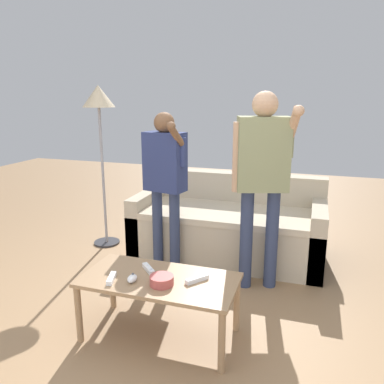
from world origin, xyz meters
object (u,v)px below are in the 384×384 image
Objects in this scene: player_right at (262,169)px; game_remote_wand_far at (149,269)px; player_left at (165,174)px; snack_bowl at (162,280)px; floor_lamp at (99,109)px; game_remote_wand_near at (197,279)px; coffee_table at (159,286)px; game_remote_wand_spare at (111,278)px; game_remote_nunchuk at (132,278)px; couch at (229,226)px.

player_right reaches higher than game_remote_wand_far.
player_right is at bearing -5.51° from player_left.
floor_lamp is (-1.26, 1.44, 1.00)m from snack_bowl.
game_remote_wand_near is 0.36m from game_remote_wand_far.
game_remote_wand_spare is at bearing -156.84° from coffee_table.
player_left is 10.34× the size of game_remote_wand_far.
floor_lamp is 11.22× the size of game_remote_wand_near.
player_left is (-0.34, 0.99, 0.54)m from coffee_table.
coffee_table is 0.19m from game_remote_nunchuk.
player_right is at bearing 56.13° from game_remote_nunchuk.
snack_bowl is 1.22m from player_right.
player_left reaches higher than snack_bowl.
snack_bowl is 1.09× the size of game_remote_wand_far.
couch is at bearing 87.05° from snack_bowl.
couch is 1.69m from game_remote_wand_spare.
game_remote_nunchuk is at bearing -161.21° from game_remote_wand_near.
game_remote_wand_spare is (-0.34, -0.05, -0.01)m from snack_bowl.
game_remote_nunchuk is at bearing -79.55° from player_left.
player_left is 9.42× the size of game_remote_wand_spare.
coffee_table is 11.71× the size of game_remote_nunchuk.
coffee_table is (-0.13, -1.51, 0.08)m from couch.
player_right is 10.54× the size of game_remote_wand_spare.
coffee_table is 0.61× the size of floor_lamp.
floor_lamp is at bearing 121.90° from game_remote_wand_spare.
coffee_table is 0.31m from game_remote_wand_spare.
game_remote_wand_far reaches higher than coffee_table.
couch is at bearing 94.51° from game_remote_wand_near.
player_right is at bearing -57.11° from couch.
game_remote_wand_near is at bearing -57.92° from player_left.
game_remote_wand_near is at bearing -85.49° from couch.
player_right is 1.19m from game_remote_wand_far.
game_remote_wand_near is at bearing 18.79° from game_remote_nunchuk.
coffee_table is 6.67× the size of game_remote_wand_spare.
player_right reaches higher than game_remote_nunchuk.
game_remote_wand_far is at bearing 136.82° from snack_bowl.
snack_bowl is 0.09× the size of player_right.
game_remote_wand_spare is (-0.53, -0.16, 0.00)m from game_remote_wand_near.
snack_bowl is (0.05, -0.07, 0.08)m from coffee_table.
couch reaches higher than coffee_table.
player_left is 0.88m from player_right.
snack_bowl is (-0.08, -1.58, 0.16)m from couch.
snack_bowl is 0.20m from game_remote_nunchuk.
player_left reaches higher than game_remote_nunchuk.
game_remote_nunchuk is 0.06× the size of player_left.
game_remote_nunchuk is 0.58× the size of game_remote_wand_near.
game_remote_wand_far is at bearing 173.40° from game_remote_wand_near.
snack_bowl is 0.34m from game_remote_wand_spare.
couch is 1.52m from coffee_table.
player_right is (0.67, 1.00, 0.57)m from game_remote_nunchuk.
coffee_table is 1.18m from player_left.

